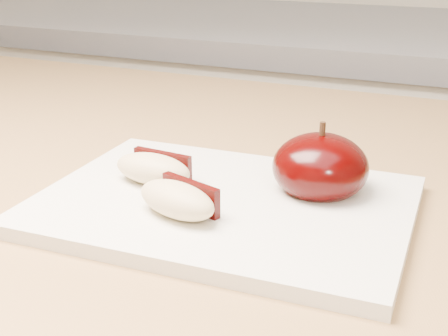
% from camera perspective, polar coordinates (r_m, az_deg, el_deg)
% --- Properties ---
extents(back_cabinet, '(2.40, 0.62, 0.94)m').
position_cam_1_polar(back_cabinet, '(1.37, 16.07, -7.54)').
color(back_cabinet, silver).
rests_on(back_cabinet, ground).
extents(cutting_board, '(0.29, 0.22, 0.01)m').
position_cam_1_polar(cutting_board, '(0.48, 0.00, -3.40)').
color(cutting_board, silver).
rests_on(cutting_board, island_counter).
extents(apple_half, '(0.09, 0.09, 0.06)m').
position_cam_1_polar(apple_half, '(0.49, 8.79, 0.08)').
color(apple_half, black).
rests_on(apple_half, cutting_board).
extents(apple_wedge_a, '(0.07, 0.04, 0.02)m').
position_cam_1_polar(apple_wedge_a, '(0.51, -6.43, -0.04)').
color(apple_wedge_a, '#CFB683').
rests_on(apple_wedge_a, cutting_board).
extents(apple_wedge_b, '(0.07, 0.05, 0.02)m').
position_cam_1_polar(apple_wedge_b, '(0.45, -4.19, -2.86)').
color(apple_wedge_b, '#CFB683').
rests_on(apple_wedge_b, cutting_board).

